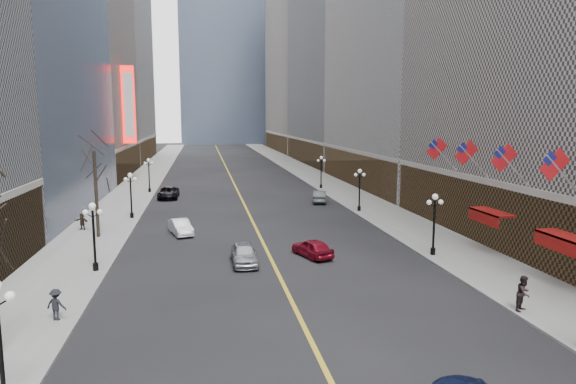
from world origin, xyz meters
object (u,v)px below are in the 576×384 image
object	(u,v)px
car_sb_far	(320,197)
streetlamp_east_3	(321,169)
streetlamp_west_1	(94,229)
car_sb_mid	(312,248)
streetlamp_east_1	(434,218)
car_nb_near	(244,254)
car_nb_mid	(181,227)
car_nb_far	(168,193)
streetlamp_east_2	(360,185)
streetlamp_west_3	(149,172)
streetlamp_west_2	(131,191)

from	to	relation	value
car_sb_far	streetlamp_east_3	bearing A→B (deg)	-90.87
streetlamp_west_1	car_sb_mid	xyz separation A→B (m)	(14.87, 1.40, -2.23)
car_sb_far	streetlamp_east_1	bearing A→B (deg)	109.58
streetlamp_east_3	car_nb_near	world-z (taller)	streetlamp_east_3
car_nb_near	car_nb_mid	distance (m)	11.03
streetlamp_east_1	car_nb_far	world-z (taller)	streetlamp_east_1
streetlamp_east_1	car_nb_mid	world-z (taller)	streetlamp_east_1
streetlamp_west_1	car_nb_far	bearing A→B (deg)	84.81
streetlamp_east_2	streetlamp_east_1	bearing A→B (deg)	-90.00
streetlamp_west_3	car_sb_mid	size ratio (longest dim) A/B	1.14
car_nb_far	car_sb_far	bearing A→B (deg)	-17.17
car_sb_mid	car_sb_far	xyz separation A→B (m)	(5.93, 23.37, 0.05)
car_nb_far	car_sb_mid	size ratio (longest dim) A/B	1.32
car_nb_far	car_sb_far	xyz separation A→B (m)	(18.00, -6.06, -0.00)
streetlamp_west_3	car_sb_mid	distance (m)	37.72
streetlamp_west_1	streetlamp_east_1	bearing A→B (deg)	0.00
car_nb_mid	car_sb_mid	bearing A→B (deg)	-58.01
car_nb_far	streetlamp_west_1	bearing A→B (deg)	-93.75
car_sb_far	car_nb_far	bearing A→B (deg)	-5.48
car_nb_far	car_sb_mid	xyz separation A→B (m)	(12.07, -29.43, -0.05)
car_nb_far	streetlamp_east_3	bearing A→B (deg)	15.39
streetlamp_east_3	car_sb_far	xyz separation A→B (m)	(-2.80, -11.23, -2.18)
streetlamp_west_2	streetlamp_west_3	distance (m)	18.00
streetlamp_east_3	car_nb_far	distance (m)	21.54
streetlamp_east_3	streetlamp_east_1	bearing A→B (deg)	-90.00
streetlamp_east_2	car_sb_mid	world-z (taller)	streetlamp_east_2
streetlamp_east_1	car_nb_near	world-z (taller)	streetlamp_east_1
streetlamp_east_2	streetlamp_west_2	world-z (taller)	same
streetlamp_east_2	car_nb_far	world-z (taller)	streetlamp_east_2
streetlamp_east_3	car_nb_mid	world-z (taller)	streetlamp_east_3
streetlamp_west_3	car_sb_far	xyz separation A→B (m)	(20.80, -11.23, -2.18)
streetlamp_east_3	car_nb_mid	distance (m)	31.73
car_sb_far	car_nb_mid	bearing A→B (deg)	55.73
streetlamp_east_3	car_sb_mid	world-z (taller)	streetlamp_east_3
streetlamp_west_3	car_nb_mid	xyz separation A→B (m)	(5.09, -25.68, -2.24)
streetlamp_east_1	car_nb_near	distance (m)	13.97
streetlamp_east_1	streetlamp_west_3	world-z (taller)	same
streetlamp_east_2	streetlamp_west_2	bearing A→B (deg)	180.00
streetlamp_west_1	streetlamp_east_3	bearing A→B (deg)	56.75
streetlamp_east_1	streetlamp_east_2	size ratio (longest dim) A/B	1.00
streetlamp_west_3	car_nb_near	xyz separation A→B (m)	(9.80, -35.65, -2.16)
streetlamp_west_2	car_nb_far	world-z (taller)	streetlamp_west_2
car_sb_far	streetlamp_east_2	bearing A→B (deg)	125.60
car_sb_mid	car_sb_far	world-z (taller)	car_sb_far
streetlamp_east_3	streetlamp_west_3	distance (m)	23.60
streetlamp_east_2	streetlamp_east_3	size ratio (longest dim) A/B	1.00
car_nb_far	streetlamp_east_1	bearing A→B (deg)	-54.56
streetlamp_east_3	car_sb_mid	xyz separation A→B (m)	(-8.73, -34.60, -2.23)
streetlamp_east_3	car_sb_mid	size ratio (longest dim) A/B	1.14
car_sb_mid	car_nb_mid	bearing A→B (deg)	-62.59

